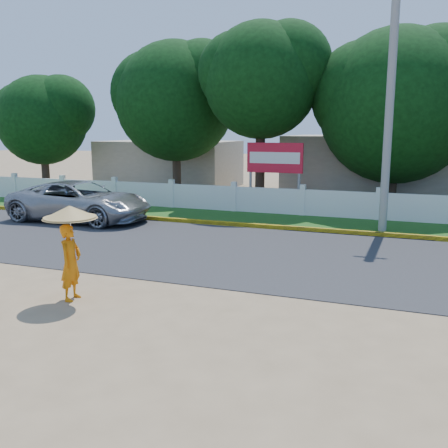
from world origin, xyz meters
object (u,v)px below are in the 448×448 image
Objects in this scene: utility_pole at (390,101)px; billboard at (275,161)px; vehicle at (80,201)px; monk_with_parasol at (70,239)px.

utility_pole is 6.27m from billboard.
monk_with_parasol reaches higher than vehicle.
utility_pole is 4.43× the size of monk_with_parasol.
monk_with_parasol is at bearing -93.84° from billboard.
billboard is (0.87, 13.00, 0.83)m from monk_with_parasol.
utility_pole is 11.67m from monk_with_parasol.
monk_with_parasol is 0.68× the size of billboard.
utility_pole is at bearing 59.66° from monk_with_parasol.
utility_pole is 11.92m from vehicle.
billboard is at bearing -50.16° from vehicle.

